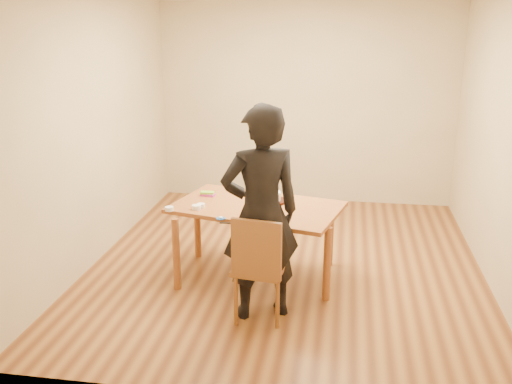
# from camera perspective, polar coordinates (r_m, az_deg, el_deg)

# --- Properties ---
(room_shell) EXTENTS (4.00, 4.50, 2.70)m
(room_shell) POSITION_cam_1_polar(r_m,az_deg,el_deg) (5.98, 3.58, 6.08)
(room_shell) COLOR #5A2F16
(room_shell) RESTS_ON ground
(dining_table) EXTENTS (1.74, 1.28, 0.04)m
(dining_table) POSITION_cam_1_polar(r_m,az_deg,el_deg) (5.51, 0.08, -1.54)
(dining_table) COLOR brown
(dining_table) RESTS_ON floor
(dining_chair) EXTENTS (0.47, 0.47, 0.04)m
(dining_chair) POSITION_cam_1_polar(r_m,az_deg,el_deg) (4.88, 0.38, -7.64)
(dining_chair) COLOR brown
(dining_chair) RESTS_ON floor
(cake_plate) EXTENTS (0.32, 0.32, 0.02)m
(cake_plate) POSITION_cam_1_polar(r_m,az_deg,el_deg) (5.60, 1.34, -0.90)
(cake_plate) COLOR red
(cake_plate) RESTS_ON dining_table
(cake) EXTENTS (0.23, 0.23, 0.07)m
(cake) POSITION_cam_1_polar(r_m,az_deg,el_deg) (5.58, 1.35, -0.43)
(cake) COLOR white
(cake) RESTS_ON cake_plate
(frosting_dome) EXTENTS (0.22, 0.22, 0.03)m
(frosting_dome) POSITION_cam_1_polar(r_m,az_deg,el_deg) (5.57, 1.35, 0.05)
(frosting_dome) COLOR white
(frosting_dome) RESTS_ON cake
(frosting_tub) EXTENTS (0.08, 0.08, 0.07)m
(frosting_tub) POSITION_cam_1_polar(r_m,az_deg,el_deg) (5.20, -0.15, -2.05)
(frosting_tub) COLOR white
(frosting_tub) RESTS_ON dining_table
(frosting_lid) EXTENTS (0.09, 0.09, 0.01)m
(frosting_lid) POSITION_cam_1_polar(r_m,az_deg,el_deg) (5.15, -3.56, -2.65)
(frosting_lid) COLOR #164694
(frosting_lid) RESTS_ON dining_table
(frosting_dollop) EXTENTS (0.04, 0.04, 0.02)m
(frosting_dollop) POSITION_cam_1_polar(r_m,az_deg,el_deg) (5.15, -3.56, -2.52)
(frosting_dollop) COLOR white
(frosting_dollop) RESTS_ON frosting_lid
(ramekin_green) EXTENTS (0.09, 0.09, 0.04)m
(ramekin_green) POSITION_cam_1_polar(r_m,az_deg,el_deg) (5.42, -5.97, -1.52)
(ramekin_green) COLOR white
(ramekin_green) RESTS_ON dining_table
(ramekin_yellow) EXTENTS (0.08, 0.08, 0.04)m
(ramekin_yellow) POSITION_cam_1_polar(r_m,az_deg,el_deg) (5.47, -5.53, -1.35)
(ramekin_yellow) COLOR white
(ramekin_yellow) RESTS_ON dining_table
(ramekin_multi) EXTENTS (0.08, 0.08, 0.04)m
(ramekin_multi) POSITION_cam_1_polar(r_m,az_deg,el_deg) (5.41, -8.67, -1.67)
(ramekin_multi) COLOR white
(ramekin_multi) RESTS_ON dining_table
(candy_box_pink) EXTENTS (0.15, 0.09, 0.02)m
(candy_box_pink) POSITION_cam_1_polar(r_m,az_deg,el_deg) (5.81, -4.85, -0.28)
(candy_box_pink) COLOR #E8369D
(candy_box_pink) RESTS_ON dining_table
(candy_box_green) EXTENTS (0.14, 0.07, 0.02)m
(candy_box_green) POSITION_cam_1_polar(r_m,az_deg,el_deg) (5.81, -4.89, -0.07)
(candy_box_green) COLOR green
(candy_box_green) RESTS_ON candy_box_pink
(spatula) EXTENTS (0.17, 0.03, 0.01)m
(spatula) POSITION_cam_1_polar(r_m,az_deg,el_deg) (5.03, -2.69, -3.13)
(spatula) COLOR black
(spatula) RESTS_ON dining_table
(person) EXTENTS (0.80, 0.68, 1.85)m
(person) POSITION_cam_1_polar(r_m,az_deg,el_deg) (4.74, 0.48, -2.18)
(person) COLOR black
(person) RESTS_ON floor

